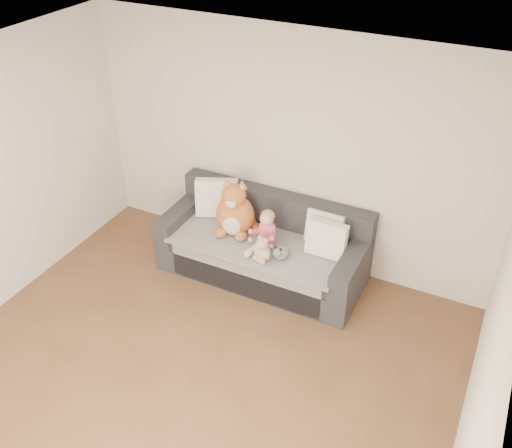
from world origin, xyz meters
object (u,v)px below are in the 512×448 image
(toddler, at_px, (266,232))
(teddy_bear, at_px, (262,251))
(sofa, at_px, (264,249))
(plush_cat, at_px, (235,212))
(sippy_cup, at_px, (264,246))

(toddler, relative_size, teddy_bear, 1.50)
(sofa, distance_m, plush_cat, 0.52)
(sofa, bearing_deg, toddler, -58.82)
(sofa, height_order, plush_cat, plush_cat)
(toddler, relative_size, sippy_cup, 3.47)
(plush_cat, bearing_deg, sofa, -4.27)
(sippy_cup, bearing_deg, toddler, 105.27)
(sofa, bearing_deg, sippy_cup, -64.62)
(teddy_bear, height_order, sippy_cup, teddy_bear)
(plush_cat, distance_m, sippy_cup, 0.51)
(sofa, height_order, toddler, toddler)
(plush_cat, xyz_separation_m, sippy_cup, (0.44, -0.20, -0.17))
(toddler, distance_m, sippy_cup, 0.15)
(toddler, bearing_deg, teddy_bear, -70.24)
(sofa, relative_size, teddy_bear, 7.78)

